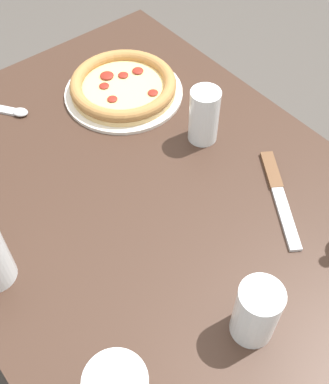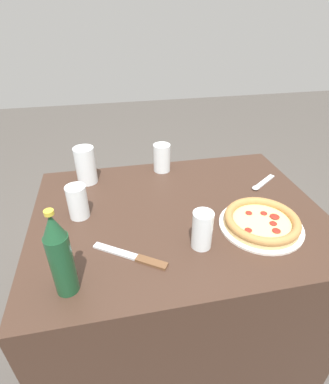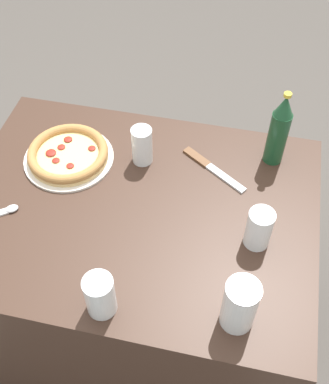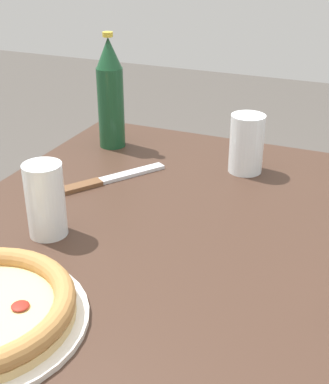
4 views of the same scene
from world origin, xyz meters
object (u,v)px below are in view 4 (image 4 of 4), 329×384
(glass_iced_tea, at_px, (246,146))
(beer_bottle, at_px, (110,94))
(glass_cola, at_px, (46,204))
(knife, at_px, (106,180))

(glass_iced_tea, relative_size, beer_bottle, 0.47)
(glass_cola, relative_size, knife, 0.58)
(beer_bottle, height_order, knife, beer_bottle)
(glass_iced_tea, height_order, knife, glass_iced_tea)
(knife, bearing_deg, glass_cola, -177.21)
(glass_cola, bearing_deg, knife, 2.79)
(glass_cola, bearing_deg, glass_iced_tea, -31.54)
(glass_iced_tea, bearing_deg, knife, 123.80)
(glass_iced_tea, relative_size, glass_cola, 0.97)
(glass_iced_tea, distance_m, knife, 0.28)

